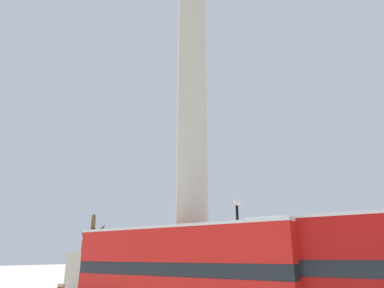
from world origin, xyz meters
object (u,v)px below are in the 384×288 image
at_px(monument_column, 192,141).
at_px(equestrian_statue, 89,269).
at_px(bus_b, 182,270).
at_px(street_lamp, 239,253).

distance_m(monument_column, equestrian_statue, 14.30).
bearing_deg(equestrian_statue, bus_b, -33.56).
bearing_deg(equestrian_statue, monument_column, -20.26).
height_order(monument_column, street_lamp, monument_column).
relative_size(equestrian_statue, street_lamp, 1.10).
xyz_separation_m(monument_column, street_lamp, (3.77, -1.62, -6.89)).
relative_size(monument_column, equestrian_statue, 3.97).
xyz_separation_m(bus_b, equestrian_statue, (-13.70, 6.57, -0.43)).
bearing_deg(monument_column, equestrian_statue, 167.67).
height_order(bus_b, equestrian_statue, equestrian_statue).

